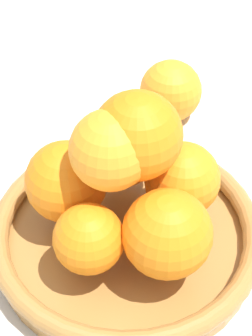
{
  "coord_description": "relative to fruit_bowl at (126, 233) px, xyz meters",
  "views": [
    {
      "loc": [
        0.37,
        0.01,
        0.46
      ],
      "look_at": [
        0.0,
        0.0,
        0.11
      ],
      "focal_mm": 60.0,
      "sensor_mm": 36.0,
      "label": 1
    }
  ],
  "objects": [
    {
      "name": "ground_plane",
      "position": [
        0.0,
        0.0,
        -0.02
      ],
      "size": [
        4.0,
        4.0,
        0.0
      ],
      "primitive_type": "plane",
      "color": "beige"
    },
    {
      "name": "fruit_bowl",
      "position": [
        0.0,
        0.0,
        0.0
      ],
      "size": [
        0.27,
        0.27,
        0.04
      ],
      "color": "#A57238",
      "rests_on": "ground_plane"
    },
    {
      "name": "orange_pile",
      "position": [
        -0.0,
        0.0,
        0.08
      ],
      "size": [
        0.2,
        0.19,
        0.14
      ],
      "color": "orange",
      "rests_on": "fruit_bowl"
    },
    {
      "name": "stray_orange",
      "position": [
        -0.22,
        0.05,
        0.02
      ],
      "size": [
        0.08,
        0.08,
        0.08
      ],
      "primitive_type": "sphere",
      "color": "orange",
      "rests_on": "ground_plane"
    }
  ]
}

